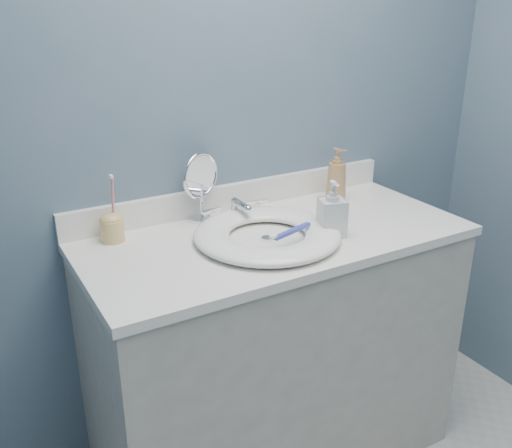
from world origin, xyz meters
TOP-DOWN VIEW (x-y plane):
  - back_wall at (0.00, 1.25)m, footprint 2.20×0.02m
  - vanity_cabinet at (0.00, 0.97)m, footprint 1.20×0.55m
  - countertop at (0.00, 0.97)m, footprint 1.22×0.57m
  - backsplash at (0.00, 1.24)m, footprint 1.22×0.02m
  - basin at (-0.05, 0.94)m, footprint 0.45×0.45m
  - drain at (-0.05, 0.94)m, footprint 0.04×0.04m
  - faucet at (-0.05, 1.14)m, footprint 0.25×0.13m
  - makeup_mirror at (-0.15, 1.20)m, footprint 0.15×0.09m
  - soap_bottle_amber at (0.35, 1.13)m, footprint 0.09×0.09m
  - soap_bottle_clear at (0.14, 0.88)m, footprint 0.10×0.10m
  - toothbrush_holder at (-0.46, 1.17)m, footprint 0.07×0.07m
  - toothbrush_lying at (-0.01, 0.87)m, footprint 0.17×0.06m

SIDE VIEW (x-z plane):
  - vanity_cabinet at x=0.00m, z-range 0.00..0.85m
  - countertop at x=0.00m, z-range 0.85..0.88m
  - drain at x=-0.05m, z-range 0.88..0.89m
  - basin at x=-0.05m, z-range 0.88..0.92m
  - faucet at x=-0.05m, z-range 0.87..0.95m
  - toothbrush_lying at x=-0.01m, z-range 0.92..0.93m
  - backsplash at x=0.00m, z-range 0.88..0.97m
  - toothbrush_holder at x=-0.46m, z-range 0.82..1.03m
  - soap_bottle_clear at x=0.14m, z-range 0.88..1.05m
  - soap_bottle_amber at x=0.35m, z-range 0.88..1.07m
  - makeup_mirror at x=-0.15m, z-range 0.89..1.12m
  - back_wall at x=0.00m, z-range 0.00..2.40m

